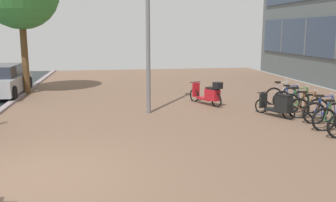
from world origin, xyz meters
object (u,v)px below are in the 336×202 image
(bicycle_rack_02, at_px, (325,113))
(bicycle_rack_05, at_px, (291,99))
(parked_car_far, at_px, (1,81))
(bicycle_rack_03, at_px, (308,108))
(scooter_mid, at_px, (209,94))
(bicycle_rack_06, at_px, (281,96))
(bicycle_rack_04, at_px, (300,103))
(bicycle_rack_01, at_px, (335,119))
(scooter_near, at_px, (278,105))
(lamp_post, at_px, (148,7))

(bicycle_rack_02, distance_m, bicycle_rack_05, 2.30)
(bicycle_rack_05, bearing_deg, parked_car_far, 157.66)
(bicycle_rack_03, bearing_deg, scooter_mid, 135.33)
(bicycle_rack_06, distance_m, scooter_mid, 2.83)
(bicycle_rack_03, xyz_separation_m, bicycle_rack_04, (0.13, 0.77, 0.01))
(bicycle_rack_03, bearing_deg, bicycle_rack_04, 80.46)
(bicycle_rack_05, xyz_separation_m, bicycle_rack_06, (0.00, 0.77, 0.01))
(bicycle_rack_06, bearing_deg, bicycle_rack_02, -91.48)
(bicycle_rack_03, height_order, scooter_mid, scooter_mid)
(bicycle_rack_06, bearing_deg, bicycle_rack_01, -93.60)
(bicycle_rack_01, bearing_deg, bicycle_rack_03, 88.08)
(bicycle_rack_02, bearing_deg, bicycle_rack_01, -101.94)
(bicycle_rack_02, relative_size, parked_car_far, 0.32)
(bicycle_rack_01, xyz_separation_m, scooter_near, (-0.82, 1.87, 0.06))
(bicycle_rack_01, relative_size, scooter_near, 0.87)
(bicycle_rack_05, bearing_deg, bicycle_rack_06, 89.67)
(bicycle_rack_06, bearing_deg, scooter_near, -118.30)
(bicycle_rack_01, height_order, scooter_mid, bicycle_rack_01)
(bicycle_rack_02, xyz_separation_m, scooter_near, (-0.98, 1.10, 0.06))
(bicycle_rack_03, distance_m, bicycle_rack_05, 1.55)
(bicycle_rack_04, bearing_deg, parked_car_far, 154.30)
(bicycle_rack_05, height_order, lamp_post, lamp_post)
(bicycle_rack_04, height_order, parked_car_far, parked_car_far)
(bicycle_rack_01, height_order, bicycle_rack_02, bicycle_rack_01)
(parked_car_far, bearing_deg, bicycle_rack_02, -31.75)
(bicycle_rack_02, bearing_deg, bicycle_rack_03, 98.21)
(bicycle_rack_06, relative_size, scooter_near, 0.87)
(bicycle_rack_05, distance_m, scooter_near, 1.60)
(bicycle_rack_01, relative_size, bicycle_rack_04, 0.97)
(bicycle_rack_01, relative_size, bicycle_rack_06, 1.00)
(bicycle_rack_02, height_order, parked_car_far, parked_car_far)
(parked_car_far, bearing_deg, bicycle_rack_05, -22.34)
(bicycle_rack_01, relative_size, parked_car_far, 0.33)
(bicycle_rack_02, height_order, bicycle_rack_05, bicycle_rack_02)
(bicycle_rack_02, bearing_deg, parked_car_far, 148.25)
(scooter_mid, xyz_separation_m, parked_car_far, (-8.48, 3.58, 0.20))
(bicycle_rack_01, bearing_deg, scooter_mid, 121.92)
(parked_car_far, bearing_deg, scooter_mid, -22.88)
(bicycle_rack_01, xyz_separation_m, bicycle_rack_02, (0.16, 0.77, -0.00))
(bicycle_rack_05, xyz_separation_m, lamp_post, (-5.23, 0.07, 3.25))
(bicycle_rack_02, relative_size, scooter_near, 0.85)
(bicycle_rack_04, height_order, bicycle_rack_06, bicycle_rack_04)
(bicycle_rack_04, bearing_deg, lamp_post, 170.85)
(bicycle_rack_01, height_order, parked_car_far, parked_car_far)
(bicycle_rack_01, distance_m, lamp_post, 6.73)
(bicycle_rack_02, xyz_separation_m, bicycle_rack_04, (0.02, 1.53, 0.00))
(scooter_mid, bearing_deg, parked_car_far, 157.12)
(lamp_post, bearing_deg, bicycle_rack_02, -24.67)
(bicycle_rack_03, xyz_separation_m, lamp_post, (-5.04, 1.60, 3.24))
(bicycle_rack_04, xyz_separation_m, bicycle_rack_05, (0.06, 0.77, -0.01))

